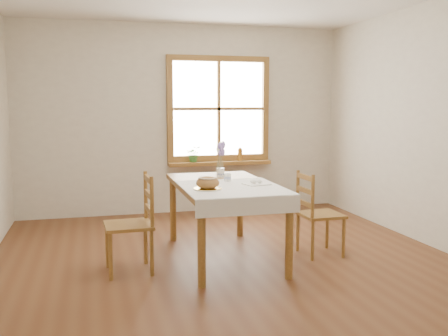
# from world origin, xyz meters

# --- Properties ---
(ground) EXTENTS (5.00, 5.00, 0.00)m
(ground) POSITION_xyz_m (0.00, 0.00, 0.00)
(ground) COLOR brown
(ground) RESTS_ON ground
(room_walls) EXTENTS (4.60, 5.10, 2.65)m
(room_walls) POSITION_xyz_m (0.00, 0.00, 1.71)
(room_walls) COLOR beige
(room_walls) RESTS_ON ground
(window) EXTENTS (1.46, 0.08, 1.46)m
(window) POSITION_xyz_m (0.50, 2.47, 1.45)
(window) COLOR olive
(window) RESTS_ON ground
(window_sill) EXTENTS (1.46, 0.20, 0.05)m
(window_sill) POSITION_xyz_m (0.50, 2.40, 0.69)
(window_sill) COLOR olive
(window_sill) RESTS_ON ground
(dining_table) EXTENTS (0.90, 1.60, 0.75)m
(dining_table) POSITION_xyz_m (0.00, 0.30, 0.66)
(dining_table) COLOR olive
(dining_table) RESTS_ON ground
(table_linen) EXTENTS (0.91, 0.99, 0.01)m
(table_linen) POSITION_xyz_m (0.00, -0.00, 0.76)
(table_linen) COLOR silver
(table_linen) RESTS_ON dining_table
(chair_left) EXTENTS (0.46, 0.44, 0.90)m
(chair_left) POSITION_xyz_m (-0.95, 0.11, 0.45)
(chair_left) COLOR olive
(chair_left) RESTS_ON ground
(chair_right) EXTENTS (0.43, 0.41, 0.85)m
(chair_right) POSITION_xyz_m (0.97, 0.15, 0.42)
(chair_right) COLOR olive
(chair_right) RESTS_ON ground
(bread_plate) EXTENTS (0.26, 0.26, 0.01)m
(bread_plate) POSITION_xyz_m (-0.25, -0.07, 0.77)
(bread_plate) COLOR white
(bread_plate) RESTS_ON table_linen
(bread_loaf) EXTENTS (0.21, 0.21, 0.12)m
(bread_loaf) POSITION_xyz_m (-0.25, -0.07, 0.83)
(bread_loaf) COLOR olive
(bread_loaf) RESTS_ON bread_plate
(egg_napkin) EXTENTS (0.27, 0.24, 0.01)m
(egg_napkin) POSITION_xyz_m (0.26, 0.09, 0.77)
(egg_napkin) COLOR silver
(egg_napkin) RESTS_ON table_linen
(eggs) EXTENTS (0.21, 0.19, 0.04)m
(eggs) POSITION_xyz_m (0.26, 0.09, 0.79)
(eggs) COLOR white
(eggs) RESTS_ON egg_napkin
(salt_shaker) EXTENTS (0.06, 0.06, 0.08)m
(salt_shaker) POSITION_xyz_m (0.04, 0.35, 0.80)
(salt_shaker) COLOR white
(salt_shaker) RESTS_ON table_linen
(pepper_shaker) EXTENTS (0.05, 0.05, 0.09)m
(pepper_shaker) POSITION_xyz_m (0.06, 0.33, 0.80)
(pepper_shaker) COLOR white
(pepper_shaker) RESTS_ON table_linen
(flower_vase) EXTENTS (0.09, 0.09, 0.09)m
(flower_vase) POSITION_xyz_m (0.06, 0.69, 0.79)
(flower_vase) COLOR white
(flower_vase) RESTS_ON dining_table
(lavender_bouquet) EXTENTS (0.14, 0.14, 0.27)m
(lavender_bouquet) POSITION_xyz_m (0.06, 0.69, 0.97)
(lavender_bouquet) COLOR #775EA7
(lavender_bouquet) RESTS_ON flower_vase
(potted_plant) EXTENTS (0.22, 0.24, 0.17)m
(potted_plant) POSITION_xyz_m (0.13, 2.40, 0.80)
(potted_plant) COLOR #316A2A
(potted_plant) RESTS_ON window_sill
(amber_bottle) EXTENTS (0.08, 0.08, 0.19)m
(amber_bottle) POSITION_xyz_m (0.80, 2.40, 0.81)
(amber_bottle) COLOR #99611C
(amber_bottle) RESTS_ON window_sill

